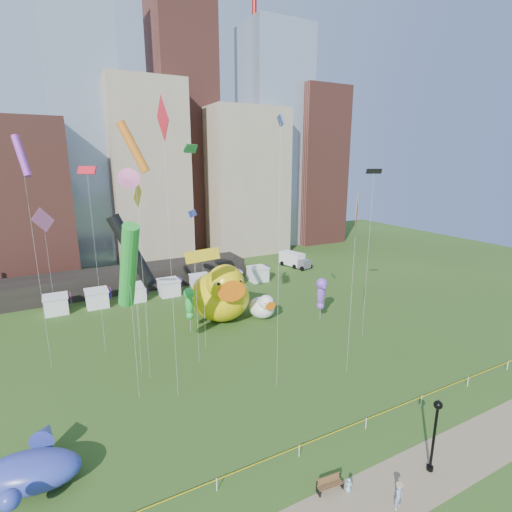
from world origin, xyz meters
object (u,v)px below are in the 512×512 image
seahorse_green (190,301)px  small_duck (263,307)px  seahorse_purple (322,291)px  park_bench (329,483)px  lamppost (435,428)px  toddler (349,485)px  whale_inflatable (32,468)px  box_truck (294,260)px  woman (399,497)px  big_duck (221,293)px

seahorse_green → small_duck: bearing=5.9°
seahorse_purple → park_bench: size_ratio=3.22×
lamppost → toddler: size_ratio=5.56×
seahorse_green → whale_inflatable: size_ratio=0.73×
park_bench → box_truck: size_ratio=0.26×
seahorse_green → park_bench: seahorse_green is taller
seahorse_green → lamppost: seahorse_green is taller
whale_inflatable → toddler: bearing=-14.2°
lamppost → box_truck: lamppost is taller
park_bench → box_truck: bearing=65.1°
lamppost → woman: lamppost is taller
small_duck → toddler: (-8.15, -25.72, -1.05)m
small_duck → park_bench: 26.65m
park_bench → box_truck: box_truck is taller
seahorse_green → lamppost: 28.16m
big_duck → whale_inflatable: (-20.16, -18.05, -2.37)m
box_truck → toddler: size_ratio=6.95×
toddler → box_truck: bearing=77.1°
whale_inflatable → park_bench: 18.25m
whale_inflatable → box_truck: size_ratio=1.14×
park_bench → small_duck: bearing=76.0°
big_duck → lamppost: size_ratio=2.01×
toddler → park_bench: bearing=160.4°
big_duck → box_truck: big_duck is taller
whale_inflatable → woman: 22.02m
big_duck → woman: size_ratio=6.69×
big_duck → woman: bearing=-85.9°
seahorse_green → woman: seahorse_green is taller
small_duck → park_bench: (-9.08, -25.03, -1.07)m
big_duck → seahorse_purple: bearing=-20.6°
seahorse_purple → box_truck: seahorse_purple is taller
seahorse_purple → seahorse_green: bearing=-172.8°
small_duck → box_truck: (17.07, 18.72, -0.19)m
big_duck → woman: 29.94m
woman → seahorse_purple: bearing=52.7°
whale_inflatable → seahorse_purple: bearing=36.8°
whale_inflatable → box_truck: (42.09, 34.91, 0.17)m
whale_inflatable → park_bench: bearing=-13.7°
woman → seahorse_green: bearing=86.4°
seahorse_green → lamppost: bearing=-67.2°
lamppost → woman: (-4.06, -1.05, -2.39)m
toddler → seahorse_purple: bearing=73.4°
seahorse_purple → whale_inflatable: seahorse_purple is taller
whale_inflatable → park_bench: size_ratio=4.37×
small_duck → woman: 28.64m
seahorse_purple → woman: bearing=-95.0°
toddler → lamppost: bearing=5.5°
seahorse_purple → park_bench: 26.27m
big_duck → toddler: 27.94m
toddler → big_duck: bearing=99.9°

